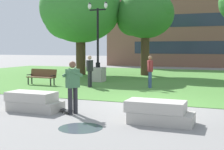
# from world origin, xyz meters

# --- Properties ---
(ground_plane) EXTENTS (140.00, 140.00, 0.00)m
(ground_plane) POSITION_xyz_m (0.00, 0.00, 0.00)
(ground_plane) COLOR gray
(grass_lawn) EXTENTS (40.00, 20.00, 0.02)m
(grass_lawn) POSITION_xyz_m (0.00, 10.00, 0.01)
(grass_lawn) COLOR #4C8438
(grass_lawn) RESTS_ON ground
(concrete_block_center) EXTENTS (1.89, 0.90, 0.64)m
(concrete_block_center) POSITION_xyz_m (-3.37, -2.58, 0.31)
(concrete_block_center) COLOR #B2ADA3
(concrete_block_center) RESTS_ON ground
(concrete_block_left) EXTENTS (1.89, 0.90, 0.64)m
(concrete_block_left) POSITION_xyz_m (1.02, -2.80, 0.31)
(concrete_block_left) COLOR #B2ADA3
(concrete_block_left) RESTS_ON ground
(person_skateboarder) EXTENTS (0.56, 0.57, 1.71)m
(person_skateboarder) POSITION_xyz_m (-1.85, -2.59, 0.98)
(person_skateboarder) COLOR #28282D
(person_skateboarder) RESTS_ON ground
(skateboard) EXTENTS (0.97, 0.71, 0.14)m
(skateboard) POSITION_xyz_m (-2.25, -2.48, 0.09)
(skateboard) COLOR black
(skateboard) RESTS_ON ground
(puddle) EXTENTS (1.19, 1.19, 0.01)m
(puddle) POSITION_xyz_m (-0.80, -4.09, 0.00)
(puddle) COLOR #47515B
(puddle) RESTS_ON ground
(park_bench_far_left) EXTENTS (1.83, 0.66, 0.90)m
(park_bench_far_left) POSITION_xyz_m (-7.34, 3.79, 0.54)
(park_bench_far_left) COLOR brown
(park_bench_far_left) RESTS_ON grass_lawn
(lamp_post_right) EXTENTS (1.32, 0.80, 4.99)m
(lamp_post_right) POSITION_xyz_m (-5.04, 6.56, 1.03)
(lamp_post_right) COLOR #ADA89E
(lamp_post_right) RESTS_ON grass_lawn
(tree_near_right) EXTENTS (4.64, 4.42, 6.62)m
(tree_near_right) POSITION_xyz_m (-3.60, 12.24, 4.68)
(tree_near_right) COLOR #42301E
(tree_near_right) RESTS_ON grass_lawn
(tree_near_left) EXTENTS (6.66, 6.35, 7.93)m
(tree_near_left) POSITION_xyz_m (-8.50, 10.82, 5.17)
(tree_near_left) COLOR #42301E
(tree_near_left) RESTS_ON grass_lawn
(person_bystander_near_lawn) EXTENTS (0.38, 0.60, 1.71)m
(person_bystander_near_lawn) POSITION_xyz_m (-1.19, 4.74, 0.98)
(person_bystander_near_lawn) COLOR #384C7A
(person_bystander_near_lawn) RESTS_ON grass_lawn
(person_bystander_far_lawn) EXTENTS (0.26, 0.69, 1.71)m
(person_bystander_far_lawn) POSITION_xyz_m (-4.30, 3.82, 0.98)
(person_bystander_far_lawn) COLOR #28282D
(person_bystander_far_lawn) RESTS_ON grass_lawn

